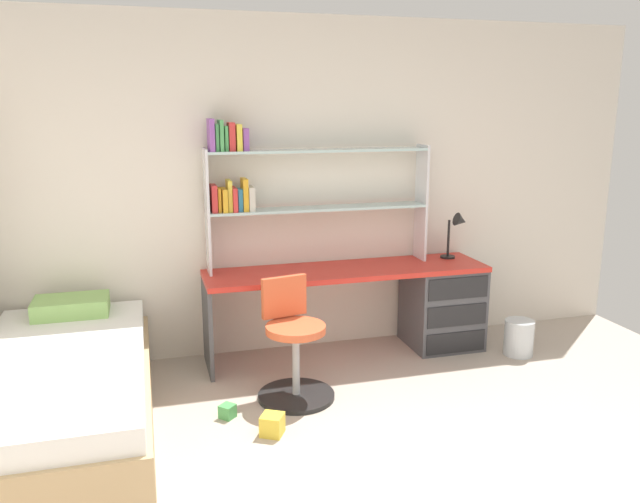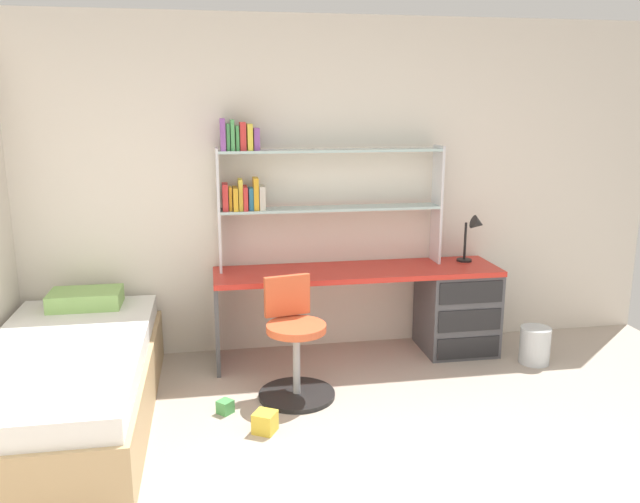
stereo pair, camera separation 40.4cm
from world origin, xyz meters
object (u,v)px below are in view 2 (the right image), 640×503
Objects in this scene: desk_lamp at (475,231)px; waste_bin at (535,345)px; desk at (430,303)px; bookshelf_hutch at (295,181)px; swivel_chair at (295,351)px; toy_block_yellow_0 at (265,422)px; bed_platform at (67,384)px; toy_block_green_1 at (225,407)px.

waste_bin is at bearing -52.22° from desk_lamp.
desk is at bearing -168.57° from desk_lamp.
swivel_chair is (-0.11, -0.77, -1.05)m from bookshelf_hutch.
swivel_chair is at bearing -155.95° from desk_lamp.
desk_lamp is 2.31m from toy_block_yellow_0.
bookshelf_hutch reaches higher than toy_block_yellow_0.
bed_platform is at bearing -149.90° from bookshelf_hutch.
desk_lamp is 4.43× the size of toy_block_green_1.
waste_bin is at bearing 7.31° from swivel_chair.
desk_lamp is 1.80m from swivel_chair.
swivel_chair is 0.59m from toy_block_green_1.
toy_block_green_1 is at bearing -3.05° from bed_platform.
swivel_chair is at bearing -152.28° from desk.
toy_block_green_1 is at bearing -169.76° from waste_bin.
swivel_chair reaches higher than waste_bin.
bookshelf_hutch is 1.74m from toy_block_green_1.
bookshelf_hutch is (-1.05, 0.16, 0.97)m from desk.
toy_block_yellow_0 is 0.37m from toy_block_green_1.
desk_lamp is at bearing -3.18° from bookshelf_hutch.
swivel_chair is 9.35× the size of toy_block_green_1.
desk is 0.68m from desk_lamp.
bookshelf_hutch is 0.84× the size of bed_platform.
desk is at bearing 15.96° from bed_platform.
bookshelf_hutch is 2.12m from bed_platform.
bookshelf_hutch is 4.52× the size of desk_lamp.
desk is at bearing 37.43° from toy_block_yellow_0.
desk_lamp is 3.17m from bed_platform.
bookshelf_hutch is at bearing 81.74° from swivel_chair.
swivel_chair is at bearing 62.17° from toy_block_yellow_0.
bed_platform is (-2.98, -0.82, -0.70)m from desk_lamp.
desk reaches higher than waste_bin.
toy_block_yellow_0 is at bearing -161.59° from waste_bin.
desk is at bearing 152.94° from waste_bin.
bookshelf_hutch reaches higher than swivel_chair.
toy_block_yellow_0 is 1.47× the size of toy_block_green_1.
desk is 1.27× the size of bookshelf_hutch.
toy_block_green_1 is at bearing -154.13° from desk.
desk_lamp is 0.99m from waste_bin.
bed_platform is (-1.55, -0.90, -1.12)m from bookshelf_hutch.
bed_platform is at bearing -174.69° from swivel_chair.
bed_platform reaches higher than toy_block_yellow_0.
toy_block_yellow_0 is (1.19, -0.33, -0.19)m from bed_platform.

